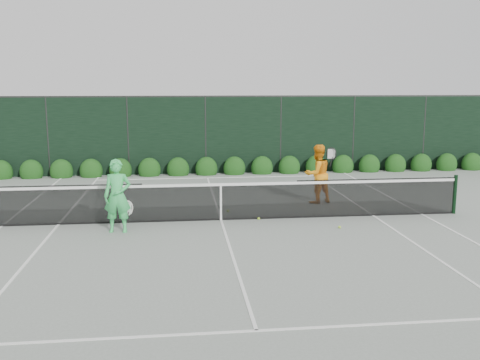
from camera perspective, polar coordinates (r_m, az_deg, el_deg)
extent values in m
plane|color=gray|center=(13.98, -2.04, -4.30)|extent=(80.00, 80.00, 0.00)
cylinder|color=black|center=(15.70, 21.94, -1.43)|extent=(0.10, 0.10, 1.07)
cube|color=black|center=(14.17, -19.26, -2.56)|extent=(4.40, 0.01, 1.02)
cube|color=black|center=(13.86, -2.05, -2.38)|extent=(4.00, 0.01, 0.96)
cube|color=black|center=(14.78, 14.41, -1.80)|extent=(4.40, 0.01, 1.02)
cube|color=white|center=(13.77, -2.07, -0.49)|extent=(12.80, 0.03, 0.07)
cube|color=black|center=(13.97, -2.04, -4.22)|extent=(12.80, 0.02, 0.04)
cube|color=white|center=(13.87, -2.05, -2.47)|extent=(0.05, 0.03, 0.91)
imported|color=#3AC961|center=(13.02, -12.94, -1.67)|extent=(0.66, 0.45, 1.76)
torus|color=silver|center=(13.17, -11.97, -2.95)|extent=(0.29, 0.12, 0.30)
cylinder|color=black|center=(13.22, -11.93, -3.97)|extent=(0.10, 0.03, 0.30)
imported|color=orange|center=(16.00, 8.25, 0.65)|extent=(1.03, 0.92, 1.75)
torus|color=black|center=(15.81, 9.72, 2.78)|extent=(0.27, 0.18, 0.30)
cylinder|color=black|center=(15.84, 9.70, 1.92)|extent=(0.10, 0.03, 0.30)
cube|color=white|center=(14.62, -24.07, -4.52)|extent=(0.06, 23.77, 0.01)
cube|color=white|center=(15.39, 18.80, -3.47)|extent=(0.06, 23.77, 0.01)
cube|color=white|center=(14.27, -18.80, -4.52)|extent=(0.06, 23.77, 0.01)
cube|color=white|center=(14.86, 14.01, -3.70)|extent=(0.06, 23.77, 0.01)
cube|color=white|center=(25.64, -4.16, 2.34)|extent=(11.03, 0.06, 0.01)
cube|color=white|center=(20.22, -3.49, 0.23)|extent=(8.23, 0.06, 0.01)
cube|color=white|center=(7.97, 1.77, -15.76)|extent=(8.23, 0.06, 0.01)
cube|color=white|center=(13.97, -2.04, -4.28)|extent=(0.06, 12.80, 0.01)
cube|color=black|center=(21.11, -3.70, 4.74)|extent=(32.00, 0.06, 3.00)
cube|color=#262826|center=(21.02, -3.74, 8.90)|extent=(32.00, 0.06, 0.06)
cylinder|color=#262826|center=(21.66, -19.80, 4.30)|extent=(0.08, 0.08, 3.00)
cylinder|color=#262826|center=(21.17, -11.86, 4.56)|extent=(0.08, 0.08, 3.00)
cylinder|color=#262826|center=(21.11, -3.70, 4.74)|extent=(0.08, 0.08, 3.00)
cylinder|color=#262826|center=(21.47, 4.35, 4.83)|extent=(0.08, 0.08, 3.00)
cylinder|color=#262826|center=(22.23, 11.99, 4.82)|extent=(0.08, 0.08, 3.00)
cylinder|color=#262826|center=(23.36, 19.01, 4.74)|extent=(0.08, 0.08, 3.00)
ellipsoid|color=#11360E|center=(21.93, -24.14, 0.74)|extent=(0.86, 0.65, 0.94)
ellipsoid|color=#11360E|center=(21.62, -21.36, 0.81)|extent=(0.86, 0.65, 0.94)
ellipsoid|color=#11360E|center=(21.36, -18.50, 0.88)|extent=(0.86, 0.65, 0.94)
ellipsoid|color=#11360E|center=(21.16, -15.59, 0.95)|extent=(0.86, 0.65, 0.94)
ellipsoid|color=#11360E|center=(21.02, -12.63, 1.02)|extent=(0.86, 0.65, 0.94)
ellipsoid|color=#11360E|center=(20.93, -9.63, 1.08)|extent=(0.86, 0.65, 0.94)
ellipsoid|color=#11360E|center=(20.90, -6.62, 1.14)|extent=(0.86, 0.65, 0.94)
ellipsoid|color=#11360E|center=(20.92, -3.61, 1.20)|extent=(0.86, 0.65, 0.94)
ellipsoid|color=#11360E|center=(21.01, -0.61, 1.26)|extent=(0.86, 0.65, 0.94)
ellipsoid|color=#11360E|center=(21.15, 2.36, 1.31)|extent=(0.86, 0.65, 0.94)
ellipsoid|color=#11360E|center=(21.35, 5.28, 1.36)|extent=(0.86, 0.65, 0.94)
ellipsoid|color=#11360E|center=(21.60, 8.13, 1.40)|extent=(0.86, 0.65, 0.94)
ellipsoid|color=#11360E|center=(21.90, 10.92, 1.44)|extent=(0.86, 0.65, 0.94)
ellipsoid|color=#11360E|center=(22.26, 13.62, 1.48)|extent=(0.86, 0.65, 0.94)
ellipsoid|color=#11360E|center=(22.66, 16.24, 1.51)|extent=(0.86, 0.65, 0.94)
ellipsoid|color=#11360E|center=(23.10, 18.76, 1.53)|extent=(0.86, 0.65, 0.94)
ellipsoid|color=#11360E|center=(23.59, 21.17, 1.55)|extent=(0.86, 0.65, 0.94)
ellipsoid|color=#11360E|center=(24.13, 23.49, 1.57)|extent=(0.86, 0.65, 0.94)
sphere|color=#A9D930|center=(14.00, 2.01, -4.13)|extent=(0.07, 0.07, 0.07)
sphere|color=#A9D930|center=(14.82, -1.30, -3.32)|extent=(0.07, 0.07, 0.07)
sphere|color=#A9D930|center=(13.40, 10.57, -4.95)|extent=(0.07, 0.07, 0.07)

